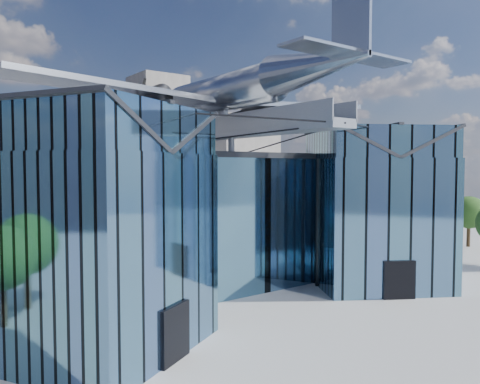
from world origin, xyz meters
TOP-DOWN VIEW (x-y plane):
  - ground_plane at (0.00, 0.00)m, footprint 120.00×120.00m
  - museum at (0.00, 5.82)m, footprint 32.88×24.50m
  - bg_towers at (1.45, 50.49)m, footprint 77.00×24.50m
  - tree_side_e at (32.82, 3.48)m, footprint 4.52×4.52m

SIDE VIEW (x-z plane):
  - ground_plane at x=0.00m, z-range 0.00..0.00m
  - tree_side_e at x=32.82m, z-range 1.00..6.65m
  - museum at x=0.00m, z-range -3.26..14.34m
  - bg_towers at x=1.45m, z-range -2.99..23.01m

